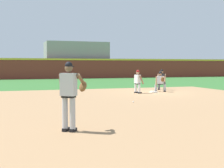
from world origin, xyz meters
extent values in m
plane|color=#336B2D|center=(0.00, 0.00, 0.00)|extent=(160.00, 160.00, 0.00)
cube|color=#A87F56|center=(-3.63, -5.01, 0.00)|extent=(18.00, 18.00, 0.01)
cube|color=white|center=(0.00, 0.00, 0.04)|extent=(0.38, 0.38, 0.09)
sphere|color=white|center=(-3.25, -4.60, 0.04)|extent=(0.07, 0.07, 0.07)
cube|color=black|center=(-7.32, -9.92, 0.04)|extent=(0.24, 0.28, 0.09)
cylinder|color=#B2B2B7|center=(-7.35, -9.95, 0.50)|extent=(0.15, 0.15, 0.84)
cube|color=black|center=(-7.15, -10.05, 0.04)|extent=(0.24, 0.28, 0.09)
cylinder|color=#B2B2B7|center=(-7.17, -10.08, 0.50)|extent=(0.15, 0.15, 0.84)
cube|color=black|center=(-7.26, -10.02, 0.94)|extent=(0.39, 0.36, 0.06)
cube|color=#B2B2B7|center=(-7.26, -10.02, 1.26)|extent=(0.46, 0.43, 0.60)
sphere|color=brown|center=(-7.25, -10.00, 1.69)|extent=(0.21, 0.21, 0.21)
sphere|color=black|center=(-7.25, -10.00, 1.76)|extent=(0.20, 0.20, 0.20)
cube|color=black|center=(-7.19, -9.93, 1.74)|extent=(0.20, 0.19, 0.02)
cylinder|color=brown|center=(-7.42, -9.81, 1.23)|extent=(0.18, 0.21, 0.59)
cylinder|color=brown|center=(-6.88, -9.92, 1.35)|extent=(0.38, 0.48, 0.41)
ellipsoid|color=brown|center=(-6.83, -9.86, 1.19)|extent=(0.34, 0.36, 0.34)
cube|color=black|center=(0.89, 0.18, 0.04)|extent=(0.25, 0.27, 0.09)
cylinder|color=#B2B2B7|center=(0.91, 0.21, 0.28)|extent=(0.15, 0.15, 0.40)
cube|color=black|center=(0.41, 0.54, 0.04)|extent=(0.25, 0.27, 0.09)
cylinder|color=#B2B2B7|center=(0.43, 0.58, 0.28)|extent=(0.15, 0.15, 0.40)
cube|color=black|center=(0.67, 0.39, 0.50)|extent=(0.39, 0.37, 0.06)
cube|color=#B2B2B7|center=(0.67, 0.39, 0.78)|extent=(0.46, 0.43, 0.52)
sphere|color=#9E7051|center=(0.66, 0.38, 1.17)|extent=(0.21, 0.21, 0.21)
sphere|color=black|center=(0.66, 0.38, 1.24)|extent=(0.20, 0.20, 0.20)
cube|color=black|center=(0.61, 0.31, 1.22)|extent=(0.20, 0.19, 0.02)
cylinder|color=#9E7051|center=(0.62, -0.09, 0.92)|extent=(0.43, 0.52, 0.24)
cylinder|color=#9E7051|center=(0.41, 0.47, 0.72)|extent=(0.22, 0.24, 0.58)
ellipsoid|color=brown|center=(0.49, -0.26, 0.85)|extent=(0.29, 0.29, 0.35)
cube|color=black|center=(-1.21, 0.00, 0.04)|extent=(0.27, 0.15, 0.09)
cylinder|color=white|center=(-1.25, -0.01, 0.33)|extent=(0.15, 0.15, 0.50)
cube|color=black|center=(-1.14, -0.40, 0.04)|extent=(0.27, 0.15, 0.09)
cylinder|color=white|center=(-1.18, -0.41, 0.33)|extent=(0.15, 0.15, 0.50)
cube|color=black|center=(-1.21, -0.21, 0.60)|extent=(0.25, 0.37, 0.06)
cube|color=white|center=(-1.21, -0.21, 0.89)|extent=(0.30, 0.43, 0.54)
sphere|color=#9E7051|center=(-1.19, -0.20, 1.29)|extent=(0.21, 0.21, 0.21)
sphere|color=maroon|center=(-1.19, -0.20, 1.36)|extent=(0.20, 0.20, 0.20)
cube|color=maroon|center=(-1.10, -0.19, 1.34)|extent=(0.14, 0.19, 0.02)
cylinder|color=#9E7051|center=(-1.11, 0.06, 0.86)|extent=(0.34, 0.14, 0.56)
cylinder|color=#9E7051|center=(-1.03, -0.43, 0.86)|extent=(0.34, 0.14, 0.56)
cube|color=black|center=(1.57, 1.53, 0.04)|extent=(0.24, 0.27, 0.09)
cylinder|color=#515154|center=(1.60, 1.56, 0.33)|extent=(0.15, 0.15, 0.50)
cube|color=black|center=(1.25, 1.77, 0.04)|extent=(0.24, 0.27, 0.09)
cylinder|color=#515154|center=(1.27, 1.80, 0.33)|extent=(0.15, 0.15, 0.50)
cube|color=black|center=(1.43, 1.68, 0.60)|extent=(0.39, 0.36, 0.06)
cube|color=#232326|center=(1.43, 1.68, 0.89)|extent=(0.46, 0.43, 0.54)
sphere|color=#9E7051|center=(1.42, 1.66, 1.29)|extent=(0.21, 0.21, 0.21)
sphere|color=black|center=(1.42, 1.66, 1.36)|extent=(0.20, 0.20, 0.20)
cube|color=black|center=(1.37, 1.59, 1.34)|extent=(0.20, 0.19, 0.02)
cylinder|color=#9E7051|center=(1.55, 1.41, 0.86)|extent=(0.27, 0.32, 0.56)
cylinder|color=#9E7051|center=(1.15, 1.71, 0.86)|extent=(0.27, 0.32, 0.56)
cube|color=maroon|center=(0.00, 22.00, 1.30)|extent=(48.00, 0.50, 2.60)
cube|color=gold|center=(0.00, 21.98, 2.48)|extent=(48.00, 0.54, 0.20)
cube|color=gray|center=(0.00, 24.90, 2.45)|extent=(8.54, 4.20, 4.90)
cube|color=gray|center=(0.00, 23.62, 2.73)|extent=(8.14, 0.85, 0.06)
cube|color=#286B42|center=(-3.57, 23.47, 2.94)|extent=(0.47, 0.20, 0.44)
cube|color=#286B42|center=(-2.98, 23.47, 2.94)|extent=(0.47, 0.20, 0.44)
cube|color=#286B42|center=(-2.38, 23.47, 2.94)|extent=(0.47, 0.20, 0.44)
cube|color=#286B42|center=(-1.79, 23.47, 2.94)|extent=(0.47, 0.20, 0.44)
cube|color=#286B42|center=(-1.19, 23.47, 2.94)|extent=(0.47, 0.20, 0.44)
cube|color=#286B42|center=(-0.60, 23.47, 2.94)|extent=(0.47, 0.20, 0.44)
cube|color=#286B42|center=(0.00, 23.47, 2.94)|extent=(0.47, 0.20, 0.44)
cube|color=#286B42|center=(0.60, 23.47, 2.94)|extent=(0.47, 0.20, 0.44)
cube|color=#286B42|center=(1.19, 23.47, 2.94)|extent=(0.47, 0.20, 0.44)
cube|color=#286B42|center=(1.79, 23.47, 2.94)|extent=(0.47, 0.20, 0.44)
cube|color=#286B42|center=(2.38, 23.47, 2.94)|extent=(0.47, 0.20, 0.44)
cube|color=#286B42|center=(2.98, 23.47, 2.94)|extent=(0.47, 0.20, 0.44)
cube|color=#286B42|center=(3.57, 23.47, 2.94)|extent=(0.47, 0.20, 0.44)
cube|color=gray|center=(0.00, 24.47, 3.28)|extent=(8.14, 0.85, 0.06)
cube|color=#286B42|center=(-3.57, 24.32, 3.49)|extent=(0.47, 0.20, 0.44)
cube|color=#286B42|center=(-2.98, 24.32, 3.49)|extent=(0.47, 0.20, 0.44)
cube|color=#286B42|center=(-2.38, 24.32, 3.49)|extent=(0.47, 0.20, 0.44)
cube|color=#286B42|center=(-1.79, 24.32, 3.49)|extent=(0.47, 0.20, 0.44)
cube|color=#286B42|center=(-1.19, 24.32, 3.49)|extent=(0.47, 0.20, 0.44)
cube|color=#286B42|center=(-0.60, 24.32, 3.49)|extent=(0.47, 0.20, 0.44)
cube|color=#286B42|center=(0.00, 24.32, 3.49)|extent=(0.47, 0.20, 0.44)
cube|color=#286B42|center=(0.60, 24.32, 3.49)|extent=(0.47, 0.20, 0.44)
cube|color=#286B42|center=(1.19, 24.32, 3.49)|extent=(0.47, 0.20, 0.44)
cube|color=#286B42|center=(1.79, 24.32, 3.49)|extent=(0.47, 0.20, 0.44)
cube|color=#286B42|center=(2.38, 24.32, 3.49)|extent=(0.47, 0.20, 0.44)
cube|color=#286B42|center=(2.98, 24.32, 3.49)|extent=(0.47, 0.20, 0.44)
cube|color=#286B42|center=(3.57, 24.32, 3.49)|extent=(0.47, 0.20, 0.44)
cube|color=gray|center=(0.00, 25.32, 3.83)|extent=(8.14, 0.85, 0.06)
cube|color=#286B42|center=(-3.57, 25.17, 4.04)|extent=(0.47, 0.20, 0.44)
cube|color=#286B42|center=(-2.98, 25.17, 4.04)|extent=(0.47, 0.20, 0.44)
cube|color=#286B42|center=(-2.38, 25.17, 4.04)|extent=(0.47, 0.20, 0.44)
cube|color=#286B42|center=(-1.79, 25.17, 4.04)|extent=(0.47, 0.20, 0.44)
cube|color=#286B42|center=(-1.19, 25.17, 4.04)|extent=(0.47, 0.20, 0.44)
cube|color=#286B42|center=(-0.60, 25.17, 4.04)|extent=(0.47, 0.20, 0.44)
cube|color=#286B42|center=(0.00, 25.17, 4.04)|extent=(0.47, 0.20, 0.44)
cube|color=#286B42|center=(0.60, 25.17, 4.04)|extent=(0.47, 0.20, 0.44)
cube|color=#286B42|center=(1.19, 25.17, 4.04)|extent=(0.47, 0.20, 0.44)
cube|color=#286B42|center=(1.79, 25.17, 4.04)|extent=(0.47, 0.20, 0.44)
cube|color=#286B42|center=(2.38, 25.17, 4.04)|extent=(0.47, 0.20, 0.44)
cube|color=#286B42|center=(2.98, 25.17, 4.04)|extent=(0.47, 0.20, 0.44)
cube|color=#286B42|center=(3.57, 25.17, 4.04)|extent=(0.47, 0.20, 0.44)
cube|color=gray|center=(0.00, 26.18, 4.38)|extent=(8.14, 0.85, 0.06)
cube|color=#286B42|center=(-3.57, 26.02, 4.59)|extent=(0.47, 0.20, 0.44)
cube|color=#286B42|center=(-2.98, 26.02, 4.59)|extent=(0.47, 0.20, 0.44)
cube|color=#286B42|center=(-2.38, 26.02, 4.59)|extent=(0.47, 0.20, 0.44)
cube|color=#286B42|center=(-1.79, 26.02, 4.59)|extent=(0.47, 0.20, 0.44)
cube|color=#286B42|center=(-1.19, 26.02, 4.59)|extent=(0.47, 0.20, 0.44)
cube|color=#286B42|center=(-0.60, 26.02, 4.59)|extent=(0.47, 0.20, 0.44)
cube|color=#286B42|center=(0.00, 26.02, 4.59)|extent=(0.47, 0.20, 0.44)
cube|color=#286B42|center=(0.60, 26.02, 4.59)|extent=(0.47, 0.20, 0.44)
cube|color=#286B42|center=(1.19, 26.02, 4.59)|extent=(0.47, 0.20, 0.44)
cube|color=#286B42|center=(1.79, 26.02, 4.59)|extent=(0.47, 0.20, 0.44)
cube|color=#286B42|center=(2.38, 26.02, 4.59)|extent=(0.47, 0.20, 0.44)
cube|color=#286B42|center=(2.98, 26.02, 4.59)|extent=(0.47, 0.20, 0.44)
cube|color=#286B42|center=(3.57, 26.02, 4.59)|extent=(0.47, 0.20, 0.44)
camera|label=1|loc=(-8.69, -18.16, 1.78)|focal=50.00mm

